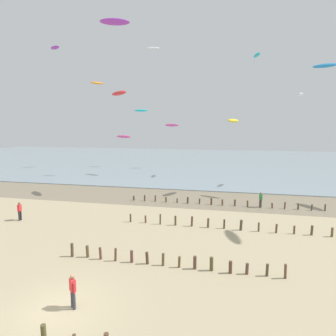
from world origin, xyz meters
name	(u,v)px	position (x,y,z in m)	size (l,w,h in m)	color
ground_plane	(61,310)	(0.00, 0.00, 0.00)	(160.00, 160.00, 0.00)	tan
wet_sand_strip	(168,197)	(0.00, 23.22, 0.00)	(120.00, 8.94, 0.01)	#84755B
sea	(203,161)	(0.00, 62.69, 0.05)	(160.00, 70.00, 0.10)	#7F939E
groyne_near	(167,260)	(3.93, 5.50, 0.40)	(13.63, 0.36, 0.93)	#4C3E29
groyne_mid	(238,225)	(8.29, 13.27, 0.40)	(18.34, 0.34, 0.92)	brown
groyne_far	(220,202)	(6.39, 20.98, 0.34)	(20.85, 0.34, 0.76)	#4C4627
person_nearest_camera	(20,211)	(-11.42, 11.47, 0.92)	(0.23, 0.57, 1.71)	#232328
person_mid_beach	(73,290)	(0.52, 0.25, 0.92)	(0.45, 0.41, 1.71)	#383842
person_left_flank	(261,199)	(10.67, 21.06, 0.92)	(0.33, 0.54, 1.71)	#383842
kite_aloft_0	(325,66)	(17.88, 28.21, 15.72)	(2.74, 0.88, 0.44)	#2384D1
kite_aloft_1	(153,48)	(-6.10, 38.75, 21.52)	(2.27, 0.73, 0.36)	white
kite_aloft_2	(97,83)	(-20.04, 46.44, 17.32)	(3.00, 0.96, 0.48)	orange
kite_aloft_3	(257,55)	(10.83, 41.97, 20.28)	(2.92, 0.93, 0.47)	#19B2B7
kite_aloft_4	(300,94)	(16.53, 34.64, 13.06)	(2.40, 0.77, 0.38)	white
kite_aloft_6	(172,125)	(-4.83, 48.10, 8.82)	(2.76, 0.88, 0.44)	#E54C99
kite_aloft_7	(119,93)	(-6.58, 24.41, 12.73)	(3.38, 1.08, 0.54)	red
kite_aloft_8	(141,110)	(-11.52, 48.92, 11.85)	(2.86, 0.91, 0.46)	#19B2B7
kite_aloft_10	(115,22)	(-4.37, 18.19, 19.04)	(3.00, 0.96, 0.48)	purple
kite_aloft_11	(124,137)	(-11.30, 38.00, 6.83)	(3.19, 1.02, 0.51)	#E54C99
kite_aloft_12	(233,121)	(7.47, 27.11, 9.32)	(2.82, 0.90, 0.45)	yellow
kite_aloft_13	(55,48)	(-16.54, 26.54, 19.23)	(1.95, 0.62, 0.31)	purple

